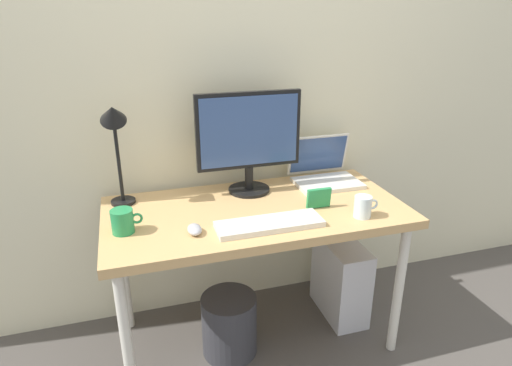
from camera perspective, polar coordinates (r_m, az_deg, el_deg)
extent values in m
plane|color=#4C4742|center=(2.37, 0.00, -19.06)|extent=(6.00, 6.00, 0.00)
cube|color=beige|center=(2.19, -3.07, 15.14)|extent=(4.40, 0.04, 2.60)
cube|color=tan|center=(1.99, 0.00, -3.75)|extent=(1.33, 0.66, 0.04)
cylinder|color=silver|center=(1.89, -16.29, -19.19)|extent=(0.04, 0.04, 0.67)
cylinder|color=silver|center=(2.20, 17.86, -12.93)|extent=(0.04, 0.04, 0.67)
cylinder|color=silver|center=(2.33, -16.68, -10.66)|extent=(0.04, 0.04, 0.67)
cylinder|color=silver|center=(2.59, 11.24, -6.69)|extent=(0.04, 0.04, 0.67)
cylinder|color=black|center=(2.16, -0.90, -0.84)|extent=(0.20, 0.20, 0.01)
cylinder|color=black|center=(2.14, -0.91, 0.69)|extent=(0.04, 0.04, 0.11)
cube|color=black|center=(2.07, -0.95, 6.78)|extent=(0.50, 0.03, 0.36)
cube|color=#334C7F|center=(2.05, -0.82, 6.66)|extent=(0.46, 0.01, 0.32)
cube|color=silver|center=(2.26, 9.18, -0.01)|extent=(0.32, 0.22, 0.02)
cube|color=silver|center=(2.33, 7.97, 3.71)|extent=(0.32, 0.05, 0.21)
cube|color=#334C7F|center=(2.33, 8.05, 3.69)|extent=(0.30, 0.04, 0.18)
cylinder|color=black|center=(2.12, -16.68, -2.28)|extent=(0.11, 0.11, 0.01)
cylinder|color=black|center=(2.05, -17.26, 2.75)|extent=(0.02, 0.02, 0.38)
cone|color=black|center=(1.95, -17.96, 8.48)|extent=(0.11, 0.14, 0.13)
cube|color=silver|center=(1.81, 1.70, -5.30)|extent=(0.44, 0.14, 0.02)
ellipsoid|color=#B2B2B7|center=(1.78, -7.90, -5.92)|extent=(0.06, 0.09, 0.03)
cylinder|color=#268C4C|center=(1.83, -16.79, -4.73)|extent=(0.09, 0.09, 0.10)
torus|color=#268C4C|center=(1.83, -15.05, -4.41)|extent=(0.05, 0.01, 0.05)
cylinder|color=silver|center=(1.94, 13.56, -2.98)|extent=(0.07, 0.07, 0.09)
torus|color=silver|center=(1.96, 14.82, -2.66)|extent=(0.05, 0.01, 0.05)
cube|color=#268C4C|center=(1.98, 8.07, -1.93)|extent=(0.11, 0.02, 0.09)
cube|color=silver|center=(2.44, 10.80, -11.99)|extent=(0.18, 0.36, 0.42)
cylinder|color=#333338|center=(2.21, -3.45, -17.71)|extent=(0.26, 0.26, 0.30)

